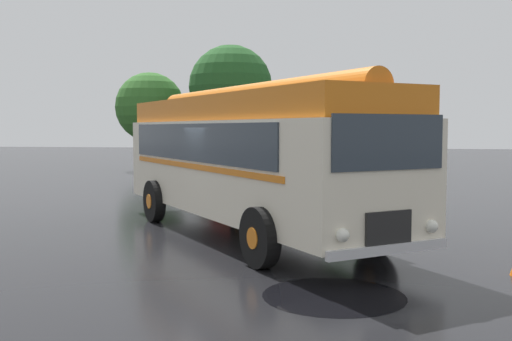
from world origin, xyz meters
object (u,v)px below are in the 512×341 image
vintage_bus (247,154)px  car_mid_left (284,165)px  car_near_left (232,164)px  car_mid_right (358,165)px

vintage_bus → car_mid_left: 12.86m
car_near_left → car_mid_left: bearing=-3.9°
car_mid_right → car_near_left: bearing=-179.9°
car_mid_left → car_mid_right: same height
vintage_bus → car_mid_left: (-0.41, 12.81, -1.05)m
vintage_bus → car_mid_right: size_ratio=2.24×
vintage_bus → car_near_left: bearing=102.1°
car_near_left → car_mid_left: (2.38, -0.16, 0.00)m
vintage_bus → car_near_left: 13.31m
car_mid_left → car_mid_right: bearing=3.0°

